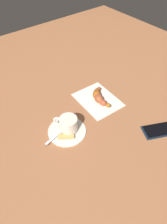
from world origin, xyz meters
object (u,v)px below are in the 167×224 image
object	(u,v)px
napkin	(98,100)
teaspoon	(64,129)
croissant	(99,97)
espresso_cup	(68,124)
saucer	(67,131)
sugar_packet	(66,136)
cell_phone	(160,130)

from	to	relation	value
napkin	teaspoon	bearing A→B (deg)	13.19
croissant	espresso_cup	bearing A→B (deg)	15.48
saucer	espresso_cup	size ratio (longest dim) A/B	1.66
teaspoon	sugar_packet	size ratio (longest dim) A/B	2.42
teaspoon	sugar_packet	bearing A→B (deg)	65.11
cell_phone	espresso_cup	bearing A→B (deg)	-38.58
saucer	sugar_packet	world-z (taller)	sugar_packet
espresso_cup	croissant	distance (m)	0.21
espresso_cup	sugar_packet	size ratio (longest dim) A/B	1.48
teaspoon	saucer	bearing A→B (deg)	119.07
espresso_cup	cell_phone	distance (m)	0.35
croissant	teaspoon	bearing A→B (deg)	12.58
saucer	croissant	world-z (taller)	croissant
sugar_packet	napkin	world-z (taller)	sugar_packet
teaspoon	croissant	size ratio (longest dim) A/B	1.10
espresso_cup	teaspoon	size ratio (longest dim) A/B	0.61
teaspoon	napkin	world-z (taller)	teaspoon
sugar_packet	saucer	bearing A→B (deg)	84.80
saucer	napkin	distance (m)	0.21
espresso_cup	sugar_packet	xyz separation A→B (m)	(0.03, 0.02, -0.03)
espresso_cup	sugar_packet	distance (m)	0.05
croissant	napkin	bearing A→B (deg)	-24.99
sugar_packet	croissant	world-z (taller)	croissant
espresso_cup	napkin	distance (m)	0.21
napkin	cell_phone	world-z (taller)	cell_phone
saucer	croissant	bearing A→B (deg)	-164.84
espresso_cup	cell_phone	xyz separation A→B (m)	(-0.27, 0.22, -0.03)
saucer	napkin	world-z (taller)	saucer
espresso_cup	teaspoon	world-z (taller)	espresso_cup
sugar_packet	cell_phone	xyz separation A→B (m)	(-0.30, 0.19, -0.01)
sugar_packet	cell_phone	bearing A→B (deg)	2.30
napkin	croissant	distance (m)	0.02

